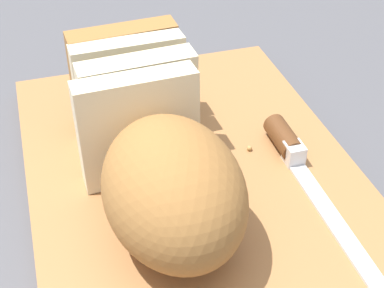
# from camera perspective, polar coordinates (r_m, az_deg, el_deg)

# --- Properties ---
(ground_plane) EXTENTS (3.00, 3.00, 0.00)m
(ground_plane) POSITION_cam_1_polar(r_m,az_deg,el_deg) (0.57, 0.00, -4.08)
(ground_plane) COLOR #4C4C51
(cutting_board) EXTENTS (0.44, 0.33, 0.02)m
(cutting_board) POSITION_cam_1_polar(r_m,az_deg,el_deg) (0.57, 0.00, -3.26)
(cutting_board) COLOR #9E6B3D
(cutting_board) RESTS_ON ground_plane
(bread_loaf) EXTENTS (0.29, 0.13, 0.11)m
(bread_loaf) POSITION_cam_1_polar(r_m,az_deg,el_deg) (0.50, -3.71, -0.52)
(bread_loaf) COLOR #996633
(bread_loaf) RESTS_ON cutting_board
(bread_knife) EXTENTS (0.26, 0.03, 0.02)m
(bread_knife) POSITION_cam_1_polar(r_m,az_deg,el_deg) (0.57, 10.42, -1.44)
(bread_knife) COLOR silver
(bread_knife) RESTS_ON cutting_board
(crumb_near_knife) EXTENTS (0.01, 0.01, 0.01)m
(crumb_near_knife) POSITION_cam_1_polar(r_m,az_deg,el_deg) (0.58, -2.88, -0.28)
(crumb_near_knife) COLOR tan
(crumb_near_knife) RESTS_ON cutting_board
(crumb_near_loaf) EXTENTS (0.01, 0.01, 0.01)m
(crumb_near_loaf) POSITION_cam_1_polar(r_m,az_deg,el_deg) (0.58, 5.77, -0.43)
(crumb_near_loaf) COLOR tan
(crumb_near_loaf) RESTS_ON cutting_board
(crumb_stray_left) EXTENTS (0.00, 0.00, 0.00)m
(crumb_stray_left) POSITION_cam_1_polar(r_m,az_deg,el_deg) (0.53, 1.98, -4.90)
(crumb_stray_left) COLOR tan
(crumb_stray_left) RESTS_ON cutting_board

